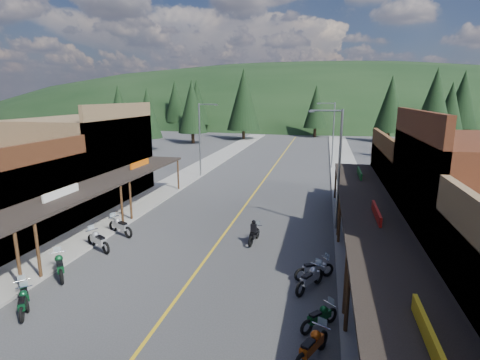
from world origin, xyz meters
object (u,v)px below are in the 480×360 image
Objects in this scene: shop_west_3 at (85,159)px; rider_on_bike at (254,233)px; pine_7 at (175,101)px; pedestrian_east_b at (353,196)px; pine_9 at (450,112)px; pine_5 at (463,99)px; bike_west_7 at (60,265)px; pine_11 at (434,108)px; bike_east_7 at (310,277)px; pine_10 at (192,107)px; bike_west_9 at (120,225)px; pine_4 at (391,104)px; bike_west_5 at (23,301)px; streetlight_1 at (201,137)px; pine_2 at (244,99)px; bike_east_5 at (312,345)px; pedestrian_east_a at (375,287)px; bike_east_8 at (314,268)px; bike_west_8 at (98,240)px; shop_east_3 at (434,187)px; bike_west_6 at (24,293)px; pine_1 at (197,102)px; pine_3 at (316,106)px; bike_east_6 at (319,316)px; pine_8 at (148,113)px; streetlight_2 at (337,165)px; pine_0 at (119,106)px; streetlight_3 at (332,132)px.

rider_on_bike is (15.95, -6.61, -2.90)m from shop_west_3.
pine_7 is 6.95× the size of pedestrian_east_b.
pine_9 is 35.57m from pedestrian_east_b.
bike_west_7 is at bearing -118.70° from pine_5.
pine_11 is 5.60× the size of bike_east_7.
pine_10 is 47.77m from bike_west_9.
pine_4 reaches higher than bike_west_5.
streetlight_1 is at bearing 124.03° from rider_on_bike.
pine_7 is at bearing 140.71° from pine_2.
pine_4 reaches higher than pine_10.
streetlight_1 is 3.72× the size of bike_east_5.
bike_east_5 is 0.97× the size of bike_east_7.
bike_west_5 is (1.22, -26.90, -3.90)m from streetlight_1.
pedestrian_east_b is (-11.50, -24.56, -6.14)m from pine_11.
shop_west_3 reaches higher than pedestrian_east_a.
pine_2 is at bearing -162.35° from pine_5.
bike_west_9 reaches higher than bike_east_8.
bike_west_9 is at bearing -44.81° from shop_west_3.
bike_west_8 is 1.11× the size of bike_east_8.
shop_east_3 is 21.58m from bike_west_9.
bike_west_7 is at bearing -111.54° from pine_4.
bike_west_6 is 0.82× the size of bike_west_9.
shop_west_3 is at bearing -23.69° from pedestrian_east_b.
pine_1 is 1.08× the size of pine_10.
pine_3 reaches higher than shop_west_3.
pedestrian_east_b is (-15.50, -31.56, -5.33)m from pine_9.
bike_west_7 is (-40.40, -73.80, -7.34)m from pine_5.
bike_east_8 is at bearing -30.02° from bike_west_7.
bike_east_7 is at bearing -64.76° from pine_10.
bike_west_8 is 1.23× the size of bike_east_6.
bike_east_7 is at bearing -55.50° from pine_8.
bike_west_8 is 1.08× the size of bike_east_5.
pine_2 is 1.30× the size of pine_9.
pedestrian_east_a is (14.60, 2.78, 0.57)m from bike_west_6.
rider_on_bike is at bearing -4.75° from bike_west_7.
streetlight_2 is at bearing -47.86° from pine_8.
pine_0 is 67.20m from bike_west_9.
pine_1 is 70.95m from bike_west_8.
bike_west_8 is at bearing -125.04° from pine_9.
pine_8 is at bearing 130.64° from rider_on_bike.
streetlight_1 and streetlight_3 have the same top height.
streetlight_3 is 16.98m from pedestrian_east_b.
rider_on_bike is at bearing -0.70° from bike_west_6.
pine_8 is 51.73m from pedestrian_east_a.
pedestrian_east_b reaches higher than bike_west_8.
bike_west_7 is at bearing -76.23° from pine_1.
pine_0 is at bearing -74.21° from pedestrian_east_b.
streetlight_3 is 4.22× the size of bike_east_6.
pine_4 reaches higher than pine_9.
pedestrian_east_b is (14.68, 17.77, 0.50)m from bike_west_6.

